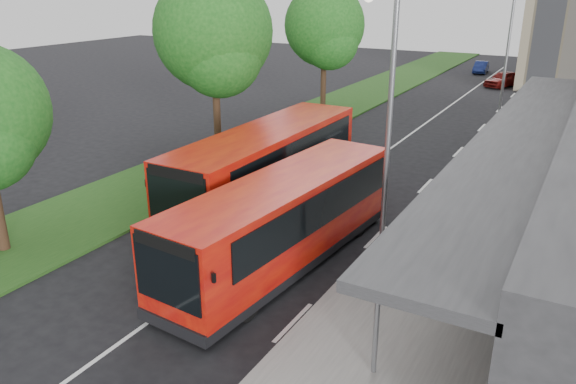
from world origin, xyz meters
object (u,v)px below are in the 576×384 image
object	(u,v)px
bollard	(504,139)
car_near	(503,79)
lamp_post_near	(387,118)
bus_main	(284,221)
bus_second	(267,167)
litter_bin	(464,181)
lamp_post_far	(506,49)
car_far	(481,67)
tree_far	(325,31)
tree_mid	(214,40)

from	to	relation	value
bollard	car_near	xyz separation A→B (m)	(-3.36, 20.21, 0.02)
lamp_post_near	bus_main	size ratio (longest dim) A/B	0.80
lamp_post_near	bus_main	xyz separation A→B (m)	(-2.66, -1.24, -3.28)
bus_second	litter_bin	bearing A→B (deg)	38.32
lamp_post_far	bus_second	distance (m)	18.39
car_far	litter_bin	bearing A→B (deg)	-84.00
tree_far	car_far	distance (m)	24.77
bus_second	car_near	world-z (taller)	bus_second
tree_far	car_near	world-z (taller)	tree_far
tree_far	litter_bin	size ratio (longest dim) A/B	10.73
tree_far	bollard	distance (m)	13.71
bus_main	litter_bin	bearing A→B (deg)	74.14
bus_main	bus_second	world-z (taller)	bus_second
car_near	car_far	bearing A→B (deg)	138.01
lamp_post_near	lamp_post_far	world-z (taller)	same
car_far	bollard	bearing A→B (deg)	-80.62
tree_mid	car_far	xyz separation A→B (m)	(5.68, 35.62, -5.24)
bollard	car_near	size ratio (longest dim) A/B	0.25
tree_far	car_near	bearing A→B (deg)	61.49
litter_bin	car_far	xyz separation A→B (m)	(-6.25, 34.72, 0.01)
bus_main	bollard	world-z (taller)	bus_main
bus_second	car_far	size ratio (longest dim) A/B	3.22
bus_second	car_far	xyz separation A→B (m)	(0.27, 39.86, -1.01)
tree_mid	lamp_post_far	bearing A→B (deg)	49.32
bus_second	bollard	distance (m)	14.28
car_near	car_far	xyz separation A→B (m)	(-3.26, 7.17, -0.11)
tree_far	bus_main	bearing A→B (deg)	-67.36
bus_main	car_far	bearing A→B (deg)	98.43
lamp_post_far	car_far	xyz separation A→B (m)	(-5.45, 22.67, -4.16)
lamp_post_near	bollard	size ratio (longest dim) A/B	8.12
bus_main	car_near	bearing A→B (deg)	94.07
bus_main	car_far	distance (m)	44.00
bus_main	tree_mid	bearing A→B (deg)	140.40
lamp_post_near	car_far	xyz separation A→B (m)	(-5.45, 42.67, -4.16)
tree_far	lamp_post_near	size ratio (longest dim) A/B	1.04
tree_mid	litter_bin	distance (m)	13.07
tree_far	lamp_post_far	bearing A→B (deg)	4.87
tree_mid	litter_bin	xyz separation A→B (m)	(11.93, 0.90, -5.26)
lamp_post_far	bollard	distance (m)	6.34
tree_mid	car_near	xyz separation A→B (m)	(8.93, 28.45, -5.13)
tree_mid	lamp_post_near	distance (m)	13.22
tree_mid	bollard	xyz separation A→B (m)	(12.30, 8.24, -5.15)
lamp_post_far	bollard	world-z (taller)	lamp_post_far
lamp_post_near	car_far	size ratio (longest dim) A/B	2.38
bus_second	car_near	distance (m)	32.89
lamp_post_near	bollard	bearing A→B (deg)	85.62
lamp_post_far	car_near	bearing A→B (deg)	98.06
tree_far	bollard	bearing A→B (deg)	-17.02
tree_far	bus_second	size ratio (longest dim) A/B	0.77
tree_mid	tree_far	bearing A→B (deg)	90.00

